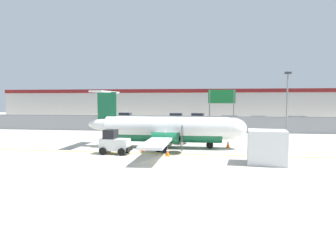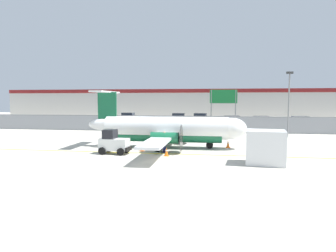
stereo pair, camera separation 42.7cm
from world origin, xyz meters
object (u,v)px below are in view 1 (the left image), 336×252
at_px(baggage_tug, 114,143).
at_px(traffic_cone_near_left, 228,144).
at_px(parked_car_0, 126,117).
at_px(parked_car_6, 298,121).
at_px(commuter_airplane, 169,129).
at_px(traffic_cone_far_left, 142,147).
at_px(parked_car_3, 197,117).
at_px(apron_light_pole, 287,99).
at_px(ground_crew_worker, 165,141).
at_px(parked_car_5, 258,121).
at_px(parked_car_1, 126,121).
at_px(parked_car_4, 229,121).
at_px(traffic_cone_near_right, 168,152).
at_px(parked_car_2, 175,117).
at_px(highway_sign, 222,100).
at_px(cargo_container, 267,147).

distance_m(baggage_tug, traffic_cone_near_left, 9.88).
distance_m(parked_car_0, parked_car_6, 30.40).
xyz_separation_m(commuter_airplane, baggage_tug, (-3.76, -3.62, -0.75)).
height_order(traffic_cone_far_left, parked_car_6, parked_car_6).
height_order(parked_car_0, parked_car_6, same).
bearing_deg(parked_car_3, apron_light_pole, 125.49).
relative_size(ground_crew_worker, parked_car_5, 0.40).
xyz_separation_m(parked_car_1, parked_car_6, (26.34, 1.93, 0.00)).
height_order(parked_car_6, apron_light_pole, apron_light_pole).
xyz_separation_m(parked_car_3, parked_car_5, (9.60, -8.42, 0.00)).
xyz_separation_m(baggage_tug, parked_car_1, (-5.85, 23.49, 0.04)).
distance_m(parked_car_4, parked_car_6, 10.31).
xyz_separation_m(parked_car_4, parked_car_5, (4.33, -0.33, 0.00)).
bearing_deg(traffic_cone_near_left, apron_light_pole, 51.95).
height_order(traffic_cone_near_left, parked_car_3, parked_car_3).
bearing_deg(parked_car_1, parked_car_5, -176.83).
xyz_separation_m(traffic_cone_near_left, parked_car_5, (5.67, 20.86, 0.58)).
bearing_deg(baggage_tug, apron_light_pole, 44.31).
height_order(commuter_airplane, traffic_cone_near_right, commuter_airplane).
bearing_deg(parked_car_1, parked_car_3, -138.37).
height_order(parked_car_1, parked_car_5, same).
height_order(commuter_airplane, traffic_cone_far_left, commuter_airplane).
relative_size(parked_car_2, parked_car_5, 0.99).
bearing_deg(parked_car_3, parked_car_4, 130.38).
bearing_deg(traffic_cone_near_right, parked_car_5, 67.95).
bearing_deg(parked_car_5, parked_car_3, -39.73).
relative_size(traffic_cone_near_right, parked_car_3, 0.15).
height_order(baggage_tug, highway_sign, highway_sign).
distance_m(ground_crew_worker, apron_light_pole, 17.52).
bearing_deg(baggage_tug, parked_car_3, 86.04).
distance_m(commuter_airplane, parked_car_3, 30.04).
bearing_deg(parked_car_6, parked_car_0, 159.64).
distance_m(cargo_container, parked_car_1, 30.57).
height_order(parked_car_5, apron_light_pole, apron_light_pole).
distance_m(traffic_cone_far_left, parked_car_0, 33.92).
relative_size(baggage_tug, parked_car_3, 0.55).
relative_size(parked_car_5, parked_car_6, 0.98).
distance_m(baggage_tug, cargo_container, 11.14).
xyz_separation_m(parked_car_0, highway_sign, (17.52, -15.07, 3.24)).
xyz_separation_m(ground_crew_worker, cargo_container, (7.14, -3.01, 0.15)).
distance_m(traffic_cone_near_right, parked_car_2, 33.56).
bearing_deg(traffic_cone_near_left, ground_crew_worker, -146.05).
bearing_deg(parked_car_0, ground_crew_worker, -65.39).
bearing_deg(highway_sign, parked_car_5, 48.65).
xyz_separation_m(traffic_cone_far_left, apron_light_pole, (13.97, 11.72, 3.99)).
height_order(parked_car_4, parked_car_6, same).
distance_m(parked_car_3, parked_car_4, 9.66).
distance_m(traffic_cone_far_left, parked_car_1, 23.27).
relative_size(parked_car_6, highway_sign, 0.79).
relative_size(traffic_cone_far_left, parked_car_4, 0.15).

